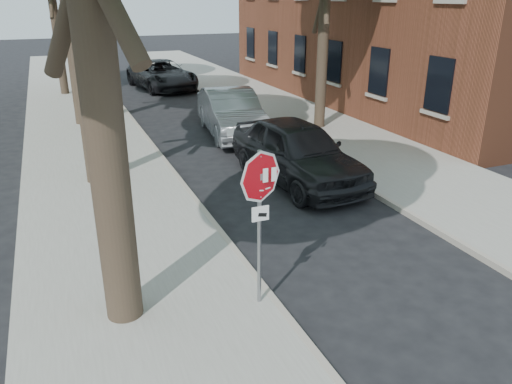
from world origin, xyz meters
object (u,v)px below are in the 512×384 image
Objects in this scene: stop_sign at (260,200)px; car_b at (231,113)px; car_a at (297,151)px; car_d at (162,75)px.

car_b is (3.30, 10.52, -1.13)m from stop_sign.
car_a reaches higher than car_d.
car_b is 0.90× the size of car_d.
car_b reaches higher than car_d.
car_b is 10.61m from car_d.
car_d is at bearing 98.35° from car_b.
stop_sign is 11.09m from car_b.
car_b is at bearing 85.51° from car_a.
stop_sign reaches higher than car_d.
stop_sign is 6.27m from car_a.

